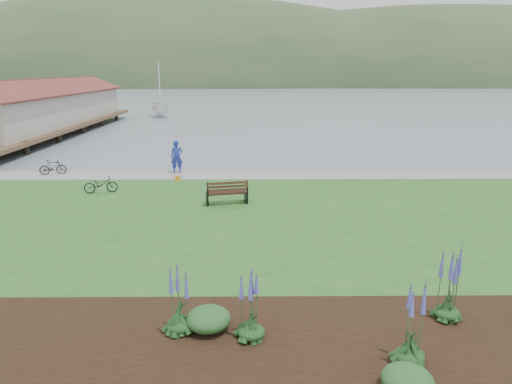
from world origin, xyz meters
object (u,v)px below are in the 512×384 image
bicycle_a (101,184)px  person (177,154)px  sailboat (161,117)px  park_bench (227,192)px

bicycle_a → person: bearing=-48.4°
person → sailboat: bearing=90.1°
park_bench → bicycle_a: 6.64m
park_bench → person: bearing=105.5°
park_bench → person: person is taller
person → bicycle_a: person is taller
park_bench → bicycle_a: (-6.32, 2.03, -0.15)m
bicycle_a → park_bench: bearing=-120.8°
person → sailboat: 37.50m
person → bicycle_a: (-3.08, -4.33, -0.70)m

